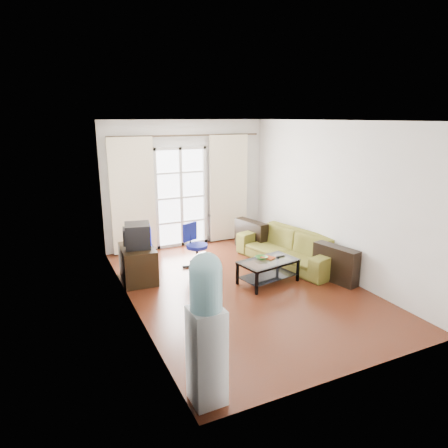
{
  "coord_description": "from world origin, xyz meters",
  "views": [
    {
      "loc": [
        -2.9,
        -5.47,
        2.76
      ],
      "look_at": [
        -0.16,
        0.35,
        1.02
      ],
      "focal_mm": 32.0,
      "sensor_mm": 36.0,
      "label": 1
    }
  ],
  "objects_px": {
    "tv_stand": "(138,264)",
    "crt_tv": "(137,236)",
    "sofa": "(289,248)",
    "water_cooler": "(206,327)",
    "coffee_table": "(268,268)",
    "task_chair": "(196,254)"
  },
  "relations": [
    {
      "from": "sofa",
      "to": "water_cooler",
      "type": "bearing_deg",
      "value": -57.92
    },
    {
      "from": "crt_tv",
      "to": "sofa",
      "type": "bearing_deg",
      "value": 3.01
    },
    {
      "from": "task_chair",
      "to": "water_cooler",
      "type": "relative_size",
      "value": 0.53
    },
    {
      "from": "coffee_table",
      "to": "tv_stand",
      "type": "relative_size",
      "value": 1.3
    },
    {
      "from": "sofa",
      "to": "tv_stand",
      "type": "bearing_deg",
      "value": -111.03
    },
    {
      "from": "sofa",
      "to": "coffee_table",
      "type": "distance_m",
      "value": 1.06
    },
    {
      "from": "crt_tv",
      "to": "water_cooler",
      "type": "distance_m",
      "value": 3.33
    },
    {
      "from": "task_chair",
      "to": "crt_tv",
      "type": "bearing_deg",
      "value": 165.32
    },
    {
      "from": "sofa",
      "to": "task_chair",
      "type": "xyz_separation_m",
      "value": [
        -1.68,
        0.59,
        -0.07
      ]
    },
    {
      "from": "tv_stand",
      "to": "sofa",
      "type": "bearing_deg",
      "value": -4.56
    },
    {
      "from": "sofa",
      "to": "tv_stand",
      "type": "distance_m",
      "value": 2.86
    },
    {
      "from": "tv_stand",
      "to": "crt_tv",
      "type": "relative_size",
      "value": 1.59
    },
    {
      "from": "tv_stand",
      "to": "water_cooler",
      "type": "xyz_separation_m",
      "value": [
        -0.11,
        -3.33,
        0.52
      ]
    },
    {
      "from": "coffee_table",
      "to": "task_chair",
      "type": "distance_m",
      "value": 1.49
    },
    {
      "from": "coffee_table",
      "to": "sofa",
      "type": "bearing_deg",
      "value": 36.92
    },
    {
      "from": "coffee_table",
      "to": "water_cooler",
      "type": "distance_m",
      "value": 3.14
    },
    {
      "from": "sofa",
      "to": "water_cooler",
      "type": "relative_size",
      "value": 1.46
    },
    {
      "from": "sofa",
      "to": "task_chair",
      "type": "distance_m",
      "value": 1.79
    },
    {
      "from": "sofa",
      "to": "water_cooler",
      "type": "distance_m",
      "value": 4.17
    },
    {
      "from": "tv_stand",
      "to": "task_chair",
      "type": "xyz_separation_m",
      "value": [
        1.14,
        0.18,
        -0.06
      ]
    },
    {
      "from": "task_chair",
      "to": "water_cooler",
      "type": "bearing_deg",
      "value": -133.3
    },
    {
      "from": "coffee_table",
      "to": "tv_stand",
      "type": "xyz_separation_m",
      "value": [
        -1.98,
        1.05,
        0.04
      ]
    }
  ]
}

